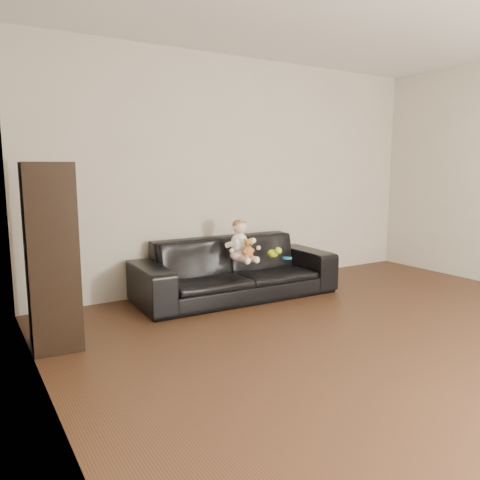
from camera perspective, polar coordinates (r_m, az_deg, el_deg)
floor at (r=3.74m, az=23.84°, el=-13.50°), size 5.50×5.50×0.00m
wall_back at (r=5.50m, az=0.37°, el=8.10°), size 5.00×0.00×5.00m
wall_left at (r=1.96m, az=-19.84°, el=6.09°), size 0.00×5.50×5.50m
sofa at (r=4.98m, az=-0.53°, el=-3.46°), size 2.16×0.91×0.62m
cabinet at (r=3.83m, az=-22.03°, el=-1.83°), size 0.39×0.51×1.41m
shelf_item at (r=3.80m, az=-22.02°, el=2.92°), size 0.20×0.26×0.28m
baby at (r=4.82m, az=0.07°, el=-0.36°), size 0.31×0.38×0.43m
teddy_bear at (r=4.72m, az=1.01°, el=-1.05°), size 0.11×0.12×0.20m
toy_green at (r=5.04m, az=4.01°, el=-1.65°), size 0.15×0.16×0.09m
toy_rattle at (r=5.10m, az=3.89°, el=-1.64°), size 0.08×0.08×0.07m
toy_blue_disc at (r=5.00m, az=5.79°, el=-2.20°), size 0.13×0.13×0.01m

